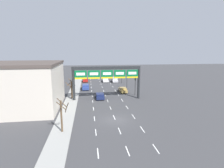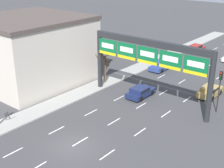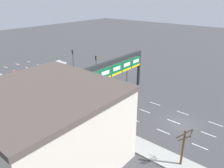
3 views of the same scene
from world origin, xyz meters
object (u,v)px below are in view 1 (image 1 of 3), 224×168
at_px(car_gold, 123,90).
at_px(tree_bare_second, 62,114).
at_px(traffic_light_near_gantry, 122,73).
at_px(traffic_light_far_end, 135,82).
at_px(car_navy, 100,96).
at_px(car_red, 85,80).
at_px(car_blue, 86,87).
at_px(tree_bare_closest, 72,88).
at_px(traffic_light_mid_block, 127,77).
at_px(car_white, 105,80).
at_px(suv_silver, 115,79).
at_px(sign_gantry, 107,75).

xyz_separation_m(car_gold, tree_bare_second, (-12.72, -22.08, 1.99)).
height_order(traffic_light_near_gantry, traffic_light_far_end, traffic_light_near_gantry).
xyz_separation_m(car_navy, car_red, (-3.65, 23.24, 0.05)).
bearing_deg(tree_bare_second, car_blue, 84.14).
bearing_deg(car_blue, traffic_light_far_end, -35.37).
xyz_separation_m(traffic_light_near_gantry, tree_bare_closest, (-15.09, -17.45, -0.96)).
xyz_separation_m(traffic_light_mid_block, traffic_light_far_end, (0.17, -8.58, 0.05)).
distance_m(car_red, traffic_light_far_end, 24.91).
bearing_deg(traffic_light_far_end, car_gold, 122.80).
xyz_separation_m(car_blue, traffic_light_far_end, (12.30, -8.73, 2.61)).
relative_size(car_white, car_navy, 1.14).
relative_size(car_white, car_gold, 1.14).
bearing_deg(suv_silver, tree_bare_second, -108.80).
relative_size(sign_gantry, car_gold, 3.80).
bearing_deg(traffic_light_mid_block, tree_bare_closest, -147.63).
xyz_separation_m(car_gold, traffic_light_near_gantry, (2.07, 12.71, 2.76)).
bearing_deg(car_red, tree_bare_closest, -97.19).
height_order(car_white, traffic_light_far_end, traffic_light_far_end).
bearing_deg(sign_gantry, car_white, 85.35).
bearing_deg(car_navy, sign_gantry, -29.89).
bearing_deg(tree_bare_closest, car_white, 65.04).
height_order(sign_gantry, car_blue, sign_gantry).
height_order(suv_silver, tree_bare_second, tree_bare_second).
bearing_deg(traffic_light_mid_block, car_white, 114.63).
xyz_separation_m(car_navy, traffic_light_mid_block, (8.73, 10.48, 2.65)).
relative_size(car_red, traffic_light_mid_block, 0.90).
height_order(car_white, car_red, car_red).
relative_size(car_white, tree_bare_closest, 0.96).
xyz_separation_m(car_gold, tree_bare_closest, (-13.02, -4.74, 1.80)).
height_order(traffic_light_mid_block, tree_bare_second, tree_bare_second).
bearing_deg(car_red, suv_silver, -11.17).
relative_size(car_white, car_blue, 0.94).
relative_size(sign_gantry, car_red, 3.64).
bearing_deg(car_red, traffic_light_near_gantry, -22.01).
distance_m(car_gold, suv_silver, 15.63).
xyz_separation_m(sign_gantry, car_navy, (-1.54, 0.89, -5.00)).
height_order(traffic_light_mid_block, tree_bare_closest, tree_bare_closest).
bearing_deg(car_gold, tree_bare_second, -119.95).
xyz_separation_m(car_white, suv_silver, (3.24, -0.88, 0.26)).
distance_m(car_gold, traffic_light_far_end, 5.13).
bearing_deg(traffic_light_near_gantry, suv_silver, 123.75).
bearing_deg(suv_silver, car_gold, -90.44).
bearing_deg(car_red, sign_gantry, -77.85).
xyz_separation_m(car_navy, traffic_light_far_end, (8.91, 1.90, 2.70)).
bearing_deg(car_blue, tree_bare_closest, -107.47).
xyz_separation_m(sign_gantry, traffic_light_mid_block, (7.19, 11.37, -2.35)).
height_order(car_white, tree_bare_closest, tree_bare_closest).
xyz_separation_m(car_blue, tree_bare_second, (-2.79, -27.13, 1.92)).
height_order(car_gold, tree_bare_second, tree_bare_second).
xyz_separation_m(car_navy, car_gold, (6.54, 5.58, 0.02)).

